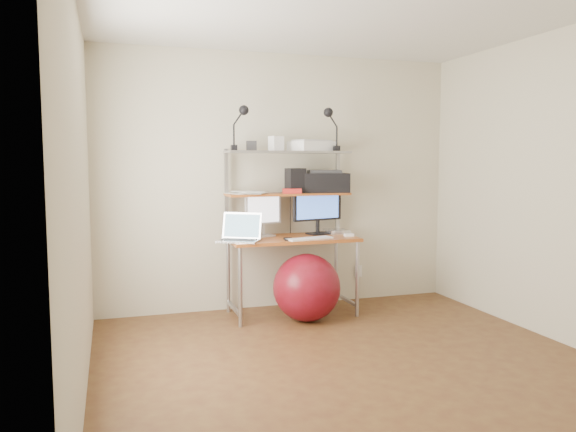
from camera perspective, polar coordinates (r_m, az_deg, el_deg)
name	(u,v)px	position (r m, az deg, el deg)	size (l,w,h in m)	color
room	(356,191)	(3.90, 6.97, 2.56)	(3.60, 3.60, 3.60)	brown
computer_desk	(290,214)	(5.32, 0.19, 0.22)	(1.20, 0.60, 1.57)	#A75520
wall_outlet	(358,271)	(5.98, 7.16, -5.57)	(0.08, 0.01, 0.12)	white
monitor_silver	(263,212)	(5.34, -2.52, 0.45)	(0.39, 0.19, 0.44)	silver
monitor_black	(318,206)	(5.49, 3.02, 0.98)	(0.54, 0.20, 0.54)	black
laptop	(240,235)	(5.05, -4.85, -1.93)	(0.46, 0.43, 0.32)	silver
keyboard	(310,239)	(5.15, 2.23, -2.30)	(0.44, 0.13, 0.01)	white
mouse	(349,235)	(5.38, 6.20, -1.93)	(0.09, 0.05, 0.02)	white
mac_mini	(337,231)	(5.59, 4.96, -1.57)	(0.21, 0.21, 0.04)	silver
phone	(288,239)	(5.12, 0.03, -2.36)	(0.08, 0.14, 0.01)	black
printer	(324,182)	(5.51, 3.69, 3.49)	(0.51, 0.40, 0.22)	black
nas_cube	(295,181)	(5.37, 0.76, 3.62)	(0.16, 0.16, 0.24)	black
red_box	(292,191)	(5.29, 0.41, 2.56)	(0.17, 0.11, 0.05)	red
scanner	(312,146)	(5.47, 2.45, 7.14)	(0.48, 0.39, 0.11)	white
box_white	(276,144)	(5.31, -1.22, 7.37)	(0.12, 0.10, 0.14)	white
box_grey	(251,146)	(5.27, -3.74, 7.13)	(0.09, 0.09, 0.09)	#2F2E31
clip_lamp_left	(242,118)	(5.16, -4.72, 9.94)	(0.16, 0.09, 0.41)	black
clip_lamp_right	(330,119)	(5.42, 4.30, 9.75)	(0.16, 0.09, 0.41)	black
exercise_ball	(307,288)	(5.15, 1.91, -7.27)	(0.62, 0.62, 0.62)	maroon
paper_stack	(248,192)	(5.27, -4.05, 2.41)	(0.41, 0.43, 0.02)	white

